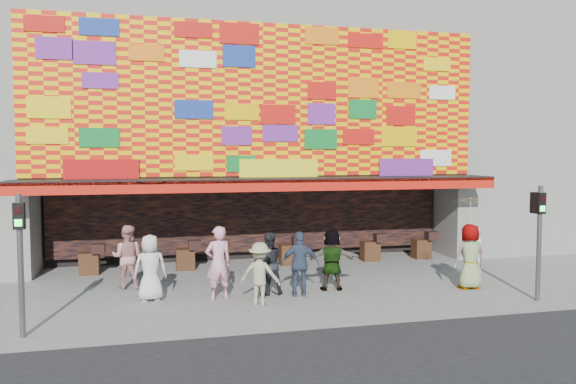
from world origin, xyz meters
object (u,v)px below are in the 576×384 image
Objects in this scene: ped_f at (332,259)px; parasol at (471,213)px; ped_c at (268,263)px; ped_i at (127,257)px; ped_h at (473,255)px; signal_left at (20,249)px; ped_g at (470,256)px; ped_a at (150,268)px; ped_d at (260,274)px; ped_e at (300,264)px; signal_right at (539,230)px; ped_b at (218,263)px.

parasol is at bearing 178.48° from ped_f.
ped_c is 0.94× the size of ped_i.
signal_left is at bearing 19.85° from ped_h.
signal_left is at bearing 8.37° from ped_g.
parasol is (11.38, 1.56, 0.30)m from signal_left.
ped_c is 0.99× the size of ped_f.
ped_g reaches higher than ped_a.
ped_d is at bearing 156.09° from ped_i.
ped_a is at bearing 4.02° from ped_e.
signal_right is 1.73× the size of ped_a.
signal_right is at bearing 123.72° from ped_g.
ped_f is (7.54, 2.37, -1.00)m from signal_left.
ped_h is (6.51, 0.75, 0.06)m from ped_d.
signal_right is 1.60× the size of parasol.
signal_left is 11.49m from parasol.
ped_a is 1.76m from ped_b.
ped_f is 4.13m from parasol.
ped_c is at bearing 21.88° from signal_left.
ped_c is 0.91× the size of parasol.
ped_d is at bearing 128.51° from ped_b.
ped_f is 5.79m from ped_i.
ped_g reaches higher than ped_i.
ped_a is at bearing -4.78° from ped_g.
signal_right reaches higher than ped_b.
ped_i is (-4.55, 1.98, 0.03)m from ped_e.
ped_f is (4.95, -0.01, -0.01)m from ped_a.
ped_b is (-8.07, 2.10, -0.89)m from signal_right.
ped_h is 0.94× the size of ped_i.
ped_b reaches higher than ped_f.
ped_a reaches higher than ped_h.
ped_g is at bearing 163.95° from ped_b.
ped_d is at bearing 2.97° from ped_g.
signal_left reaches higher than ped_g.
signal_right reaches higher than ped_i.
ped_i is at bearing 166.05° from parasol.
ped_a is at bearing 10.32° from ped_f.
signal_right reaches higher than ped_d.
parasol is at bearing -173.50° from ped_e.
ped_d is at bearing 169.60° from signal_right.
signal_right is 1.88× the size of ped_d.
ped_f is (1.04, 0.45, -0.01)m from ped_e.
signal_left is 1.76× the size of ped_h.
signal_left is at bearing 38.67° from ped_d.
ped_b is 3.22m from ped_f.
ped_e reaches higher than ped_a.
ped_b is 1.04× the size of parasol.
parasol is (6.09, 0.26, 1.36)m from ped_d.
ped_e is 0.93× the size of parasol.
ped_c is at bearing 170.76° from ped_i.
ped_a is 0.93× the size of parasol.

